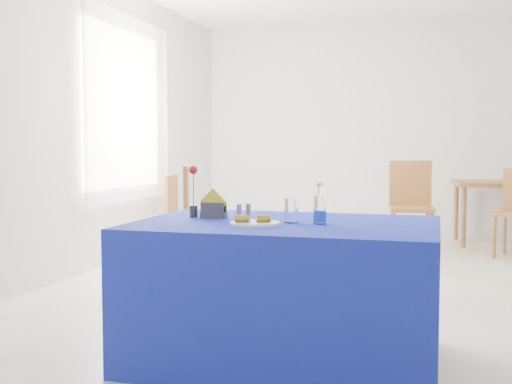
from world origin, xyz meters
TOP-DOWN VIEW (x-y plane):
  - floor at (0.00, 0.00)m, footprint 7.00×7.00m
  - room_shell at (0.00, 0.00)m, footprint 7.00×7.00m
  - window_pane at (-2.47, 0.80)m, footprint 0.04×1.50m
  - curtain at (-2.40, 0.80)m, footprint 0.04×1.75m
  - plate at (-0.28, -1.99)m, footprint 0.26×0.26m
  - drinking_glass at (-0.12, -1.85)m, footprint 0.07×0.07m
  - salt_shaker at (-0.43, -1.77)m, footprint 0.03×0.03m
  - pepper_shaker at (-0.39, -1.72)m, footprint 0.03×0.03m
  - blue_table at (-0.15, -1.82)m, footprint 1.60×1.10m
  - water_bottle at (0.04, -1.86)m, footprint 0.07×0.07m
  - napkin_holder at (-0.59, -1.76)m, footprint 0.16×0.06m
  - rose_vase at (-0.71, -1.74)m, footprint 0.05×0.05m
  - chair_bg_left at (0.35, 1.94)m, footprint 0.51×0.51m
  - chair_win_a at (-1.56, 0.52)m, footprint 0.57×0.57m
  - chair_win_b at (-2.10, 1.36)m, footprint 0.42×0.42m
  - banana_pieces at (-0.29, -1.99)m, footprint 0.19×0.10m

SIDE VIEW (x-z plane):
  - floor at x=0.00m, z-range 0.00..0.00m
  - blue_table at x=-0.15m, z-range 0.00..0.76m
  - chair_win_b at x=-2.10m, z-range 0.07..0.92m
  - chair_win_a at x=-1.56m, z-range 0.08..1.07m
  - chair_bg_left at x=0.35m, z-range 0.08..1.09m
  - plate at x=-0.28m, z-range 0.76..0.77m
  - banana_pieces at x=-0.29m, z-range 0.78..0.81m
  - salt_shaker at x=-0.43m, z-range 0.76..0.84m
  - pepper_shaker at x=-0.39m, z-range 0.76..0.84m
  - napkin_holder at x=-0.59m, z-range 0.72..0.89m
  - drinking_glass at x=-0.12m, z-range 0.76..0.89m
  - water_bottle at x=0.04m, z-range 0.72..0.94m
  - rose_vase at x=-0.71m, z-range 0.76..1.05m
  - window_pane at x=-2.47m, z-range 0.75..2.35m
  - curtain at x=-2.40m, z-range 0.62..2.48m
  - room_shell at x=0.00m, z-range -1.75..5.25m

